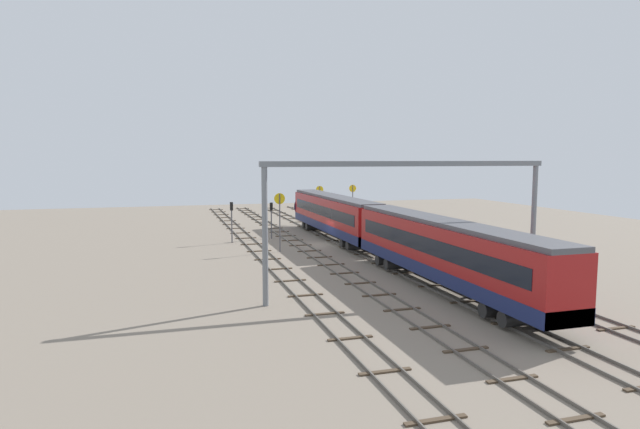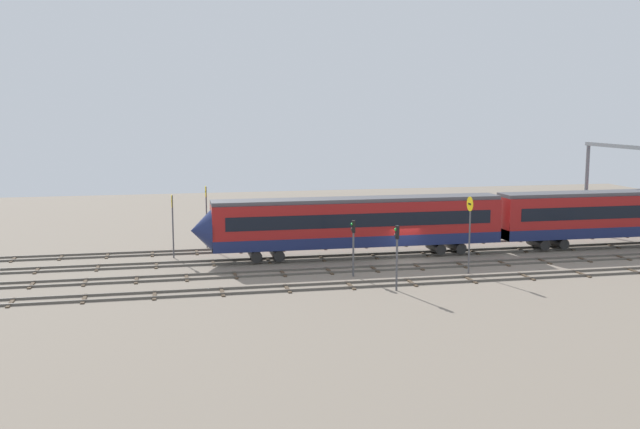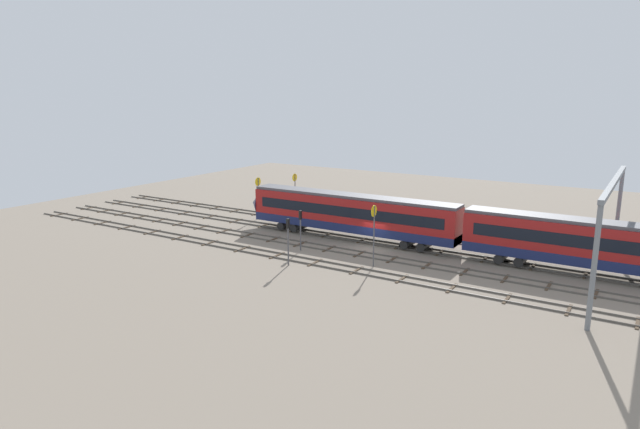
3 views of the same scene
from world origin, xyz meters
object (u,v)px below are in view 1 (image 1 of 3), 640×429
speed_sign_near_foreground (280,213)px  speed_sign_far_trackside (353,198)px  relay_cabinet (405,232)px  overhead_gantry (410,194)px  train (372,229)px  signal_light_trackside_departure (232,216)px  signal_light_trackside_approach (271,215)px  speed_sign_mid_trackside (320,198)px

speed_sign_near_foreground → speed_sign_far_trackside: size_ratio=1.05×
speed_sign_far_trackside → relay_cabinet: 14.52m
speed_sign_near_foreground → overhead_gantry: bearing=-165.3°
train → relay_cabinet: (9.64, -8.00, -1.92)m
speed_sign_far_trackside → relay_cabinet: speed_sign_far_trackside is taller
speed_sign_near_foreground → signal_light_trackside_departure: size_ratio=1.30×
train → relay_cabinet: 12.67m
speed_sign_near_foreground → signal_light_trackside_approach: (8.64, -0.88, -1.11)m
speed_sign_far_trackside → signal_light_trackside_approach: 16.70m
train → speed_sign_far_trackside: size_ratio=9.17×
train → signal_light_trackside_approach: 15.47m
overhead_gantry → signal_light_trackside_approach: 27.79m
overhead_gantry → signal_light_trackside_departure: size_ratio=4.54×
train → signal_light_trackside_approach: size_ratio=12.17×
train → signal_light_trackside_approach: (13.94, 6.71, 0.07)m
overhead_gantry → speed_sign_mid_trackside: 40.54m
speed_sign_near_foreground → speed_sign_far_trackside: 23.41m
speed_sign_near_foreground → signal_light_trackside_departure: speed_sign_near_foreground is taller
speed_sign_mid_trackside → speed_sign_far_trackside: (-2.95, -3.90, 0.09)m
signal_light_trackside_departure → speed_sign_mid_trackside: bearing=-44.3°
speed_sign_far_trackside → signal_light_trackside_departure: size_ratio=1.24×
relay_cabinet → signal_light_trackside_departure: bearing=82.6°
speed_sign_near_foreground → signal_light_trackside_approach: bearing=-5.8°
speed_sign_near_foreground → signal_light_trackside_approach: speed_sign_near_foreground is taller
speed_sign_far_trackside → relay_cabinet: bearing=-174.9°
signal_light_trackside_approach → speed_sign_near_foreground: bearing=174.2°
overhead_gantry → speed_sign_mid_trackside: (40.02, -5.57, -3.29)m
relay_cabinet → speed_sign_near_foreground: bearing=105.6°
signal_light_trackside_approach → signal_light_trackside_departure: bearing=110.9°
speed_sign_far_trackside → signal_light_trackside_approach: (-9.87, 13.45, -0.89)m
signal_light_trackside_approach → relay_cabinet: 15.45m
signal_light_trackside_approach → relay_cabinet: bearing=-106.3°
train → speed_sign_mid_trackside: 26.93m
relay_cabinet → speed_sign_far_trackside: bearing=5.1°
overhead_gantry → signal_light_trackside_departure: overhead_gantry is taller
speed_sign_near_foreground → relay_cabinet: bearing=-74.4°
speed_sign_near_foreground → speed_sign_far_trackside: speed_sign_near_foreground is taller
signal_light_trackside_departure → signal_light_trackside_approach: bearing=-69.1°
speed_sign_far_trackside → signal_light_trackside_approach: size_ratio=1.33×
speed_sign_mid_trackside → relay_cabinet: 18.10m
train → speed_sign_far_trackside: 24.77m
speed_sign_mid_trackside → relay_cabinet: size_ratio=3.58×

